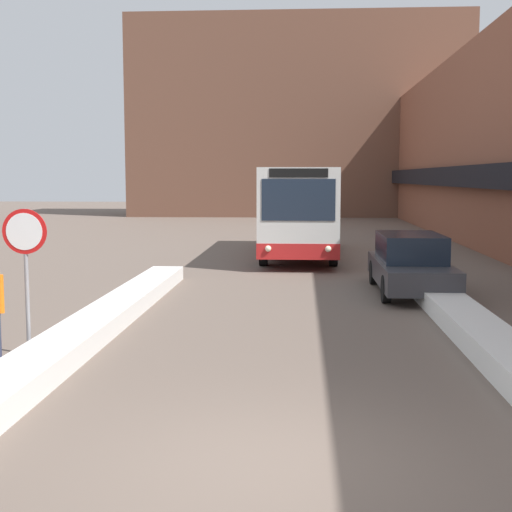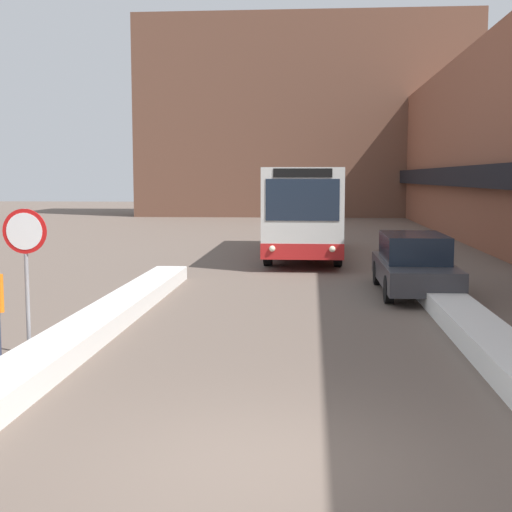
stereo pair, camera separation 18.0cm
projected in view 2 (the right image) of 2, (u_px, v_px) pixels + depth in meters
The scene contains 7 objects.
ground_plane at pixel (259, 464), 7.53m from camera, with size 160.00×160.00×0.00m, color #66564C.
building_backdrop_far at pixel (306, 119), 56.50m from camera, with size 26.00×8.00×15.19m.
snow_bank_left at pixel (102, 320), 14.15m from camera, with size 0.90×14.28×0.38m.
snow_bank_right at pixel (499, 350), 11.62m from camera, with size 0.90×12.19×0.41m.
city_bus at pixel (304, 209), 27.22m from camera, with size 2.66×10.16×3.33m.
parked_car_front at pixel (414, 264), 18.52m from camera, with size 1.80×4.88×1.55m.
stop_sign at pixel (25, 249), 12.00m from camera, with size 0.76×0.08×2.49m.
Camera 2 is at (0.54, -7.22, 3.01)m, focal length 50.00 mm.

